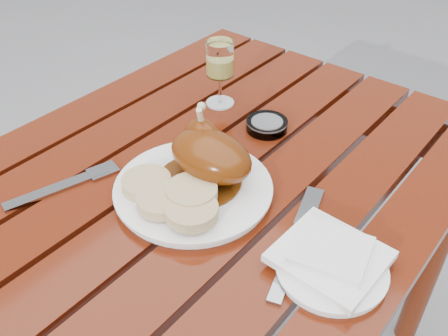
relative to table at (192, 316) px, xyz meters
The scene contains 10 objects.
table is the anchor object (origin of this frame).
dinner_plate 0.38m from the table, ahead, with size 0.28×0.28×0.02m, color white.
roast_duck 0.44m from the table, 61.80° to the left, with size 0.16×0.15×0.12m.
bread_dumplings 0.41m from the table, 62.46° to the right, with size 0.20×0.12×0.03m.
wine_glass 0.54m from the table, 116.85° to the left, with size 0.06×0.06×0.15m, color #F2E86E.
side_plate 0.48m from the table, ahead, with size 0.16×0.16×0.01m, color white.
napkin 0.49m from the table, ahead, with size 0.15×0.14×0.01m, color white.
ashtray 0.46m from the table, 88.66° to the left, with size 0.09×0.09×0.02m, color #B2B7BC.
fork 0.44m from the table, 140.27° to the right, with size 0.02×0.19×0.01m, color gray.
knife 0.44m from the table, ahead, with size 0.02×0.22×0.01m, color gray.
Camera 1 is at (0.48, -0.48, 1.32)m, focal length 40.00 mm.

